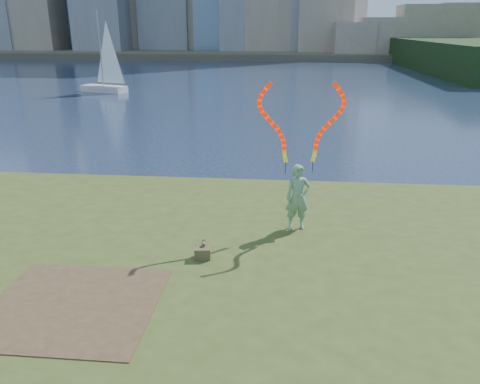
# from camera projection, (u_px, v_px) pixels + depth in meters

# --- Properties ---
(ground) EXTENTS (320.00, 320.00, 0.00)m
(ground) POSITION_uv_depth(u_px,v_px,m) (212.00, 267.00, 12.04)
(ground) COLOR #1A2741
(ground) RESTS_ON ground
(grassy_knoll) EXTENTS (20.00, 18.00, 0.80)m
(grassy_knoll) POSITION_uv_depth(u_px,v_px,m) (195.00, 306.00, 9.77)
(grassy_knoll) COLOR #39491A
(grassy_knoll) RESTS_ON ground
(dirt_patch) EXTENTS (3.20, 3.00, 0.02)m
(dirt_patch) POSITION_uv_depth(u_px,v_px,m) (73.00, 305.00, 8.96)
(dirt_patch) COLOR #47331E
(dirt_patch) RESTS_ON grassy_knoll
(far_shore) EXTENTS (320.00, 40.00, 1.20)m
(far_shore) POSITION_uv_depth(u_px,v_px,m) (278.00, 52.00, 100.97)
(far_shore) COLOR #484335
(far_shore) RESTS_ON ground
(woman_with_ribbons) EXTENTS (2.06, 0.59, 4.11)m
(woman_with_ribbons) POSITION_uv_depth(u_px,v_px,m) (299.00, 178.00, 11.94)
(woman_with_ribbons) COLOR #237734
(woman_with_ribbons) RESTS_ON grassy_knoll
(canvas_bag) EXTENTS (0.40, 0.45, 0.35)m
(canvas_bag) POSITION_uv_depth(u_px,v_px,m) (203.00, 253.00, 10.74)
(canvas_bag) COLOR #484526
(canvas_bag) RESTS_ON grassy_knoll
(sailboat) EXTENTS (4.77, 2.95, 7.29)m
(sailboat) POSITION_uv_depth(u_px,v_px,m) (105.00, 79.00, 43.69)
(sailboat) COLOR silver
(sailboat) RESTS_ON ground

